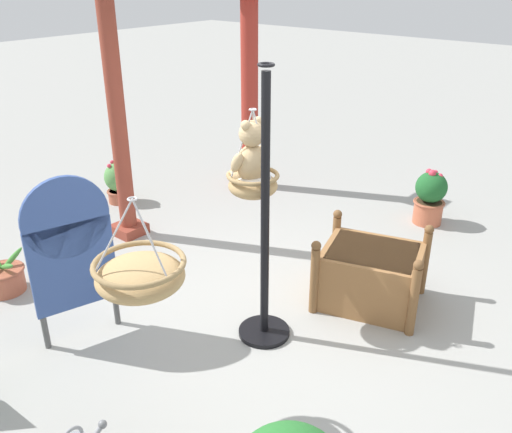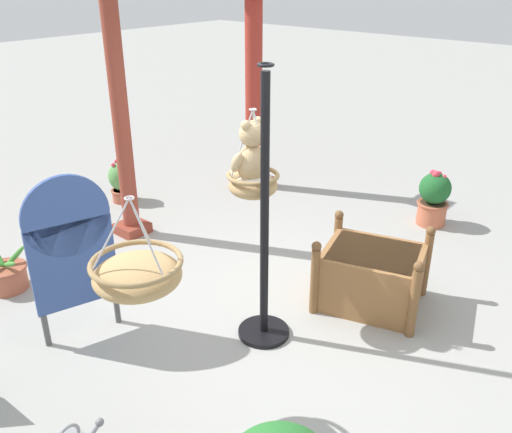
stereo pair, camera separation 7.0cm
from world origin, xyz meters
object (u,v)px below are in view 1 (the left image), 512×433
Objects in this scene: display_pole_central at (265,264)px; display_sign_board at (70,247)px; potted_plant_flowering_red at (4,277)px; potted_plant_tall_leafy at (118,182)px; hanging_basket_left_high at (140,275)px; hanging_basket_with_teddy at (253,183)px; greenhouse_pillar_right at (117,112)px; potted_plant_conical_shrub at (430,197)px; greenhouse_pillar_left at (250,96)px; teddy_bear at (250,156)px; wooden_planter_box at (371,274)px.

display_pole_central is 1.56m from display_sign_board.
potted_plant_flowering_red is 2.27m from potted_plant_tall_leafy.
hanging_basket_with_teddy is at bearing 10.65° from hanging_basket_left_high.
potted_plant_tall_leafy is (2.22, 3.30, -0.88)m from hanging_basket_left_high.
display_sign_board is at bearing -133.25° from potted_plant_tall_leafy.
greenhouse_pillar_right is at bearing 79.10° from display_pole_central.
greenhouse_pillar_left is at bearing 100.10° from potted_plant_conical_shrub.
greenhouse_pillar_left reaches higher than hanging_basket_with_teddy.
wooden_planter_box is at bearing -39.71° from teddy_bear.
potted_plant_conical_shrub is at bearing -45.24° from greenhouse_pillar_right.
potted_plant_conical_shrub is (4.10, -2.49, 0.19)m from potted_plant_flowering_red.
greenhouse_pillar_right is 5.92× the size of potted_plant_flowering_red.
greenhouse_pillar_left is at bearing 18.20° from display_sign_board.
potted_plant_tall_leafy is at bearing 73.40° from display_pole_central.
wooden_planter_box is (0.54, -2.87, -1.16)m from greenhouse_pillar_right.
hanging_basket_left_high is (-1.39, -0.29, -0.35)m from teddy_bear.
greenhouse_pillar_left reaches higher than display_sign_board.
display_pole_central is 3.46m from potted_plant_tall_leafy.
potted_plant_conical_shrub is at bearing -31.27° from potted_plant_flowering_red.
display_sign_board is (-1.99, -2.11, 0.58)m from potted_plant_tall_leafy.
hanging_basket_with_teddy is at bearing -105.28° from potted_plant_tall_leafy.
greenhouse_pillar_right is 3.78m from potted_plant_conical_shrub.
display_pole_central is 1.32m from hanging_basket_left_high.
teddy_bear is 3.12m from potted_plant_conical_shrub.
potted_plant_flowering_red is (-2.10, 2.80, -0.15)m from wooden_planter_box.
potted_plant_flowering_red is at bearing 93.96° from display_sign_board.
hanging_basket_with_teddy is 0.65× the size of wooden_planter_box.
greenhouse_pillar_right is at bearing 177.87° from greenhouse_pillar_left.
potted_plant_conical_shrub is (2.03, -3.42, 0.06)m from potted_plant_tall_leafy.
potted_plant_tall_leafy is at bearing 74.60° from teddy_bear.
teddy_bear reaches higher than display_sign_board.
hanging_basket_left_high is at bearing -123.88° from potted_plant_tall_leafy.
greenhouse_pillar_left is at bearing -2.13° from greenhouse_pillar_right.
greenhouse_pillar_left is (3.80, 2.36, 0.12)m from hanging_basket_left_high.
hanging_basket_with_teddy reaches higher than potted_plant_tall_leafy.
potted_plant_conical_shrub is at bearing 8.87° from wooden_planter_box.
display_sign_board reaches higher than potted_plant_flowering_red.
hanging_basket_with_teddy is 1.36× the size of teddy_bear.
hanging_basket_left_high is 2.45m from wooden_planter_box.
greenhouse_pillar_right reaches higher than hanging_basket_left_high.
hanging_basket_with_teddy is 0.24× the size of greenhouse_pillar_right.
greenhouse_pillar_left is (2.57, 2.35, 0.59)m from display_pole_central.
teddy_bear is 0.37× the size of display_sign_board.
wooden_planter_box is at bearing -10.85° from hanging_basket_left_high.
greenhouse_pillar_left is 5.23× the size of potted_plant_flowering_red.
potted_plant_tall_leafy is (0.83, 3.01, -1.23)m from teddy_bear.
hanging_basket_left_high reaches higher than potted_plant_tall_leafy.
greenhouse_pillar_right reaches higher than potted_plant_conical_shrub.
teddy_bear is (0.15, 0.27, 0.82)m from display_pole_central.
greenhouse_pillar_right is at bearing 100.74° from wooden_planter_box.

